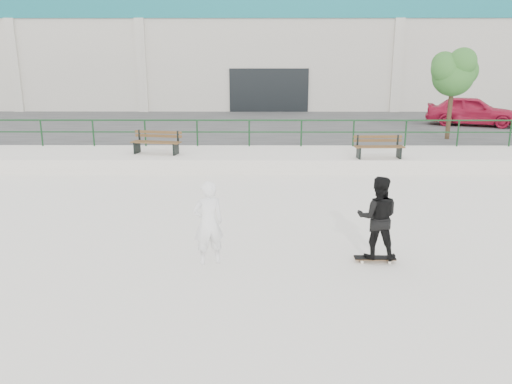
{
  "coord_description": "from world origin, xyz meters",
  "views": [
    {
      "loc": [
        -0.62,
        -8.26,
        3.74
      ],
      "look_at": [
        -0.69,
        2.0,
        1.01
      ],
      "focal_mm": 35.0,
      "sensor_mm": 36.0,
      "label": 1
    }
  ],
  "objects_px": {
    "bench_left": "(157,142)",
    "red_car": "(471,111)",
    "standing_skater": "(378,218)",
    "tree": "(454,71)",
    "skateboard": "(375,258)",
    "seated_skater": "(208,223)",
    "bench_right": "(379,147)"
  },
  "relations": [
    {
      "from": "bench_left",
      "to": "red_car",
      "type": "distance_m",
      "value": 16.4
    },
    {
      "from": "bench_left",
      "to": "standing_skater",
      "type": "xyz_separation_m",
      "value": [
        5.85,
        -8.6,
        -0.01
      ]
    },
    {
      "from": "tree",
      "to": "skateboard",
      "type": "xyz_separation_m",
      "value": [
        -5.75,
        -12.11,
        -3.21
      ]
    },
    {
      "from": "tree",
      "to": "standing_skater",
      "type": "height_order",
      "value": "tree"
    },
    {
      "from": "standing_skater",
      "to": "seated_skater",
      "type": "bearing_deg",
      "value": 11.16
    },
    {
      "from": "bench_left",
      "to": "skateboard",
      "type": "relative_size",
      "value": 2.32
    },
    {
      "from": "bench_left",
      "to": "tree",
      "type": "distance_m",
      "value": 12.35
    },
    {
      "from": "seated_skater",
      "to": "red_car",
      "type": "bearing_deg",
      "value": -145.33
    },
    {
      "from": "bench_right",
      "to": "standing_skater",
      "type": "distance_m",
      "value": 8.05
    },
    {
      "from": "bench_right",
      "to": "skateboard",
      "type": "distance_m",
      "value": 8.09
    },
    {
      "from": "bench_right",
      "to": "red_car",
      "type": "bearing_deg",
      "value": 50.41
    },
    {
      "from": "standing_skater",
      "to": "tree",
      "type": "bearing_deg",
      "value": -105.76
    },
    {
      "from": "tree",
      "to": "standing_skater",
      "type": "bearing_deg",
      "value": -115.42
    },
    {
      "from": "tree",
      "to": "red_car",
      "type": "relative_size",
      "value": 0.86
    },
    {
      "from": "bench_right",
      "to": "tree",
      "type": "height_order",
      "value": "tree"
    },
    {
      "from": "tree",
      "to": "bench_left",
      "type": "bearing_deg",
      "value": -163.18
    },
    {
      "from": "bench_left",
      "to": "bench_right",
      "type": "height_order",
      "value": "bench_left"
    },
    {
      "from": "bench_right",
      "to": "seated_skater",
      "type": "height_order",
      "value": "seated_skater"
    },
    {
      "from": "bench_left",
      "to": "skateboard",
      "type": "bearing_deg",
      "value": -44.69
    },
    {
      "from": "bench_left",
      "to": "skateboard",
      "type": "xyz_separation_m",
      "value": [
        5.85,
        -8.6,
        -0.83
      ]
    },
    {
      "from": "bench_right",
      "to": "skateboard",
      "type": "xyz_separation_m",
      "value": [
        -1.84,
        -7.83,
        -0.8
      ]
    },
    {
      "from": "tree",
      "to": "bench_right",
      "type": "bearing_deg",
      "value": -132.52
    },
    {
      "from": "bench_left",
      "to": "standing_skater",
      "type": "relative_size",
      "value": 1.15
    },
    {
      "from": "red_car",
      "to": "skateboard",
      "type": "xyz_separation_m",
      "value": [
        -8.51,
        -16.54,
        -1.17
      ]
    },
    {
      "from": "standing_skater",
      "to": "seated_skater",
      "type": "relative_size",
      "value": 0.99
    },
    {
      "from": "tree",
      "to": "standing_skater",
      "type": "xyz_separation_m",
      "value": [
        -5.75,
        -12.11,
        -2.4
      ]
    },
    {
      "from": "bench_right",
      "to": "skateboard",
      "type": "relative_size",
      "value": 2.14
    },
    {
      "from": "bench_right",
      "to": "bench_left",
      "type": "bearing_deg",
      "value": 172.17
    },
    {
      "from": "tree",
      "to": "seated_skater",
      "type": "relative_size",
      "value": 2.32
    },
    {
      "from": "bench_right",
      "to": "standing_skater",
      "type": "relative_size",
      "value": 1.06
    },
    {
      "from": "skateboard",
      "to": "tree",
      "type": "bearing_deg",
      "value": 65.31
    },
    {
      "from": "skateboard",
      "to": "seated_skater",
      "type": "xyz_separation_m",
      "value": [
        -3.16,
        -0.08,
        0.73
      ]
    }
  ]
}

